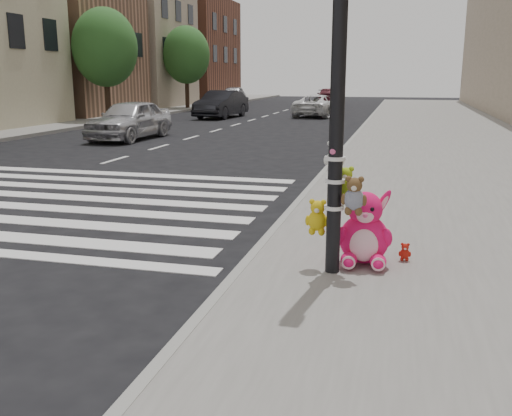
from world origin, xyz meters
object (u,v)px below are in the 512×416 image
(signal_pole, at_px, (338,131))
(pink_bunny, at_px, (364,233))
(car_silver_far, at_px, (130,120))
(car_white_near, at_px, (318,106))
(car_dark_far, at_px, (221,104))
(red_teddy, at_px, (405,252))

(signal_pole, height_order, pink_bunny, signal_pole)
(signal_pole, xyz_separation_m, car_silver_far, (-9.11, 13.15, -1.01))
(car_silver_far, xyz_separation_m, car_white_near, (5.01, 13.60, -0.11))
(signal_pole, bearing_deg, pink_bunny, 48.84)
(car_silver_far, height_order, car_white_near, car_silver_far)
(signal_pole, xyz_separation_m, car_dark_far, (-9.19, 24.42, -0.99))
(signal_pole, bearing_deg, red_teddy, 36.49)
(car_silver_far, relative_size, car_dark_far, 0.94)
(red_teddy, bearing_deg, car_white_near, 98.82)
(signal_pole, height_order, car_dark_far, signal_pole)
(red_teddy, relative_size, car_white_near, 0.05)
(red_teddy, bearing_deg, car_silver_far, 126.47)
(car_dark_far, bearing_deg, car_silver_far, -84.64)
(car_silver_far, bearing_deg, pink_bunny, -51.10)
(car_silver_far, relative_size, car_white_near, 0.96)
(car_dark_far, height_order, car_white_near, car_dark_far)
(red_teddy, bearing_deg, car_dark_far, 110.95)
(car_silver_far, xyz_separation_m, car_dark_far, (-0.07, 11.27, 0.02))
(pink_bunny, height_order, car_white_near, car_white_near)
(red_teddy, distance_m, car_dark_far, 25.85)
(signal_pole, relative_size, pink_bunny, 4.36)
(red_teddy, relative_size, car_silver_far, 0.05)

